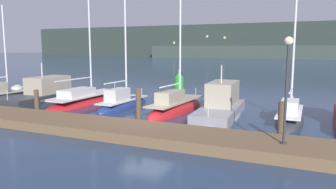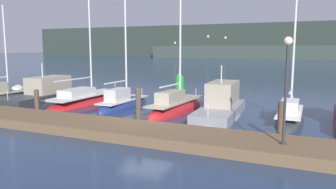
{
  "view_description": "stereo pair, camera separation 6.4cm",
  "coord_description": "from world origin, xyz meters",
  "views": [
    {
      "loc": [
        8.1,
        -15.34,
        4.08
      ],
      "look_at": [
        0.0,
        2.93,
        1.2
      ],
      "focal_mm": 35.0,
      "sensor_mm": 36.0,
      "label": 1
    },
    {
      "loc": [
        8.16,
        -15.31,
        4.08
      ],
      "look_at": [
        0.0,
        2.93,
        1.2
      ],
      "focal_mm": 35.0,
      "sensor_mm": 36.0,
      "label": 2
    }
  ],
  "objects": [
    {
      "name": "mooring_pile_1",
      "position": [
        -6.98,
        -0.82,
        0.78
      ],
      "size": [
        0.28,
        0.28,
        1.57
      ],
      "primitive_type": "cylinder",
      "color": "#4C3D2D",
      "rests_on": "ground"
    },
    {
      "name": "hillside_backdrop",
      "position": [
        2.21,
        120.24,
        6.17
      ],
      "size": [
        240.0,
        23.0,
        13.35
      ],
      "color": "#28332D",
      "rests_on": "ground"
    },
    {
      "name": "mooring_pile_2",
      "position": [
        0.0,
        -0.82,
        0.99
      ],
      "size": [
        0.28,
        0.28,
        1.98
      ],
      "primitive_type": "cylinder",
      "color": "#4C3D2D",
      "rests_on": "ground"
    },
    {
      "name": "dock",
      "position": [
        0.0,
        -2.47,
        0.23
      ],
      "size": [
        34.06,
        2.8,
        0.45
      ],
      "primitive_type": "cube",
      "color": "brown",
      "rests_on": "ground"
    },
    {
      "name": "dock_lamppost",
      "position": [
        7.24,
        -2.55,
        3.14
      ],
      "size": [
        0.32,
        0.32,
        4.02
      ],
      "color": "#2D2D33",
      "rests_on": "dock"
    },
    {
      "name": "motorboat_berth_6",
      "position": [
        3.21,
        3.42,
        0.37
      ],
      "size": [
        2.62,
        7.19,
        3.56
      ],
      "color": "gray",
      "rests_on": "ground"
    },
    {
      "name": "mooring_pile_3",
      "position": [
        6.98,
        -0.82,
        0.9
      ],
      "size": [
        0.28,
        0.28,
        1.79
      ],
      "primitive_type": "cylinder",
      "color": "#4C3D2D",
      "rests_on": "ground"
    },
    {
      "name": "channel_buoy",
      "position": [
        -3.37,
        13.09,
        0.75
      ],
      "size": [
        1.33,
        1.33,
        2.0
      ],
      "color": "green",
      "rests_on": "ground"
    },
    {
      "name": "rowboat_adrift",
      "position": [
        -19.32,
        8.63,
        0.0
      ],
      "size": [
        3.24,
        3.14,
        0.56
      ],
      "color": "white",
      "rests_on": "ground"
    },
    {
      "name": "sailboat_berth_3",
      "position": [
        -7.02,
        3.84,
        0.14
      ],
      "size": [
        2.25,
        8.24,
        11.56
      ],
      "color": "red",
      "rests_on": "ground"
    },
    {
      "name": "motorboat_berth_2",
      "position": [
        -10.33,
        3.07,
        0.31
      ],
      "size": [
        2.82,
        7.45,
        3.54
      ],
      "color": "#2D3338",
      "rests_on": "ground"
    },
    {
      "name": "sailboat_berth_5",
      "position": [
        0.24,
        3.59,
        0.15
      ],
      "size": [
        2.11,
        7.0,
        11.24
      ],
      "color": "red",
      "rests_on": "ground"
    },
    {
      "name": "sailboat_berth_1",
      "position": [
        -13.99,
        2.52,
        0.17
      ],
      "size": [
        1.75,
        5.51,
        7.92
      ],
      "color": "#2D3338",
      "rests_on": "ground"
    },
    {
      "name": "sailboat_berth_7",
      "position": [
        7.08,
        3.48,
        0.16
      ],
      "size": [
        1.48,
        5.43,
        8.55
      ],
      "color": "#2D3338",
      "rests_on": "ground"
    },
    {
      "name": "ground_plane",
      "position": [
        0.0,
        0.0,
        0.0
      ],
      "size": [
        400.0,
        400.0,
        0.0
      ],
      "primitive_type": "plane",
      "color": "navy"
    },
    {
      "name": "sailboat_berth_4",
      "position": [
        -3.72,
        3.63,
        0.14
      ],
      "size": [
        1.66,
        5.66,
        8.15
      ],
      "color": "navy",
      "rests_on": "ground"
    }
  ]
}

